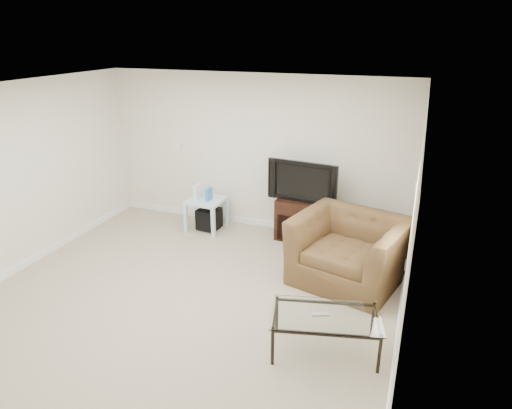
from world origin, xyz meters
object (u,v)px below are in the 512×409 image
(recliner, at_px, (350,240))
(tv_stand, at_px, (304,218))
(television, at_px, (304,180))
(side_table, at_px, (207,214))
(coffee_table, at_px, (325,333))
(subwoofer, at_px, (209,218))

(recliner, bearing_deg, tv_stand, 143.91)
(television, distance_m, recliner, 1.42)
(recliner, bearing_deg, television, 144.83)
(side_table, height_order, coffee_table, side_table)
(tv_stand, relative_size, television, 0.78)
(recliner, xyz_separation_m, coffee_table, (0.02, -1.51, -0.37))
(subwoofer, bearing_deg, recliner, -19.76)
(tv_stand, distance_m, television, 0.64)
(tv_stand, bearing_deg, side_table, -169.22)
(television, bearing_deg, side_table, -166.58)
(television, bearing_deg, coffee_table, -64.26)
(tv_stand, bearing_deg, television, -90.00)
(tv_stand, distance_m, side_table, 1.60)
(tv_stand, bearing_deg, subwoofer, -169.81)
(television, height_order, recliner, television)
(recliner, bearing_deg, subwoofer, 175.01)
(tv_stand, xyz_separation_m, side_table, (-1.58, -0.23, -0.06))
(side_table, relative_size, recliner, 0.41)
(side_table, bearing_deg, subwoofer, 32.01)
(television, xyz_separation_m, side_table, (-1.58, -0.20, -0.71))
(recliner, height_order, coffee_table, recliner)
(tv_stand, height_order, coffee_table, tv_stand)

